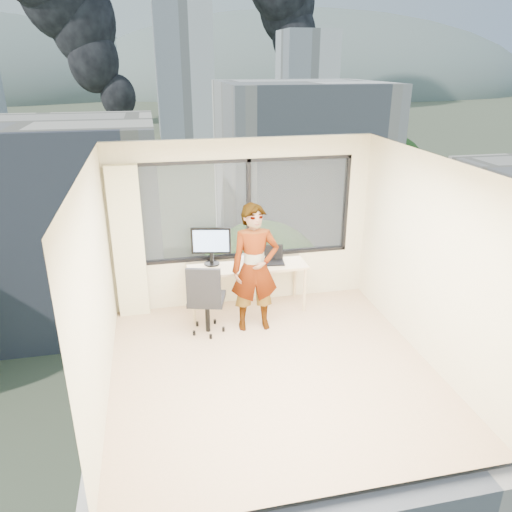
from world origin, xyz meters
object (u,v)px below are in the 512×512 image
object	(u,v)px
desk	(247,287)
handbag	(267,252)
chair	(207,297)
laptop	(272,256)
game_console	(253,257)
person	(255,268)
monitor	(211,246)

from	to	relation	value
desk	handbag	bearing A→B (deg)	32.12
chair	desk	bearing A→B (deg)	54.28
desk	handbag	distance (m)	0.64
desk	chair	size ratio (longest dim) A/B	1.65
laptop	handbag	distance (m)	0.25
game_console	laptop	world-z (taller)	laptop
person	handbag	size ratio (longest dim) A/B	7.46
laptop	handbag	size ratio (longest dim) A/B	1.52
chair	laptop	bearing A→B (deg)	41.55
monitor	laptop	size ratio (longest dim) A/B	1.57
desk	monitor	world-z (taller)	monitor
desk	person	world-z (taller)	person
desk	monitor	distance (m)	0.86
monitor	laptop	world-z (taller)	monitor
desk	game_console	distance (m)	0.47
person	game_console	world-z (taller)	person
chair	person	world-z (taller)	person
chair	person	xyz separation A→B (m)	(0.69, -0.01, 0.38)
person	monitor	distance (m)	0.88
person	game_console	bearing A→B (deg)	82.41
desk	game_console	size ratio (longest dim) A/B	5.20
game_console	handbag	world-z (taller)	handbag
person	monitor	world-z (taller)	person
chair	laptop	world-z (taller)	chair
chair	game_console	world-z (taller)	chair
person	handbag	xyz separation A→B (m)	(0.36, 0.80, -0.08)
game_console	handbag	xyz separation A→B (m)	(0.23, 0.05, 0.05)
laptop	person	bearing A→B (deg)	-118.95
person	handbag	world-z (taller)	person
person	desk	bearing A→B (deg)	92.42
monitor	laptop	xyz separation A→B (m)	(0.91, -0.15, -0.18)
laptop	game_console	bearing A→B (deg)	148.55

